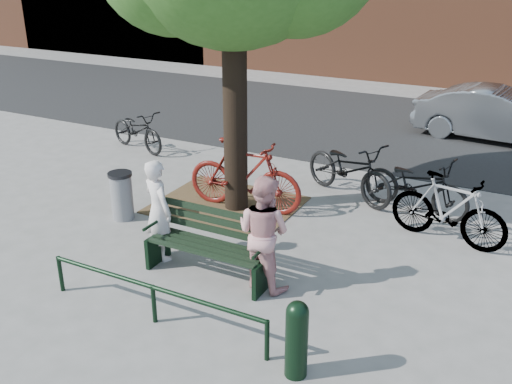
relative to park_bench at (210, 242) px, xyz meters
The scene contains 15 objects.
ground 0.49m from the park_bench, 90.00° to the right, with size 90.00×90.00×0.00m, color gray.
dirt_pit 2.39m from the park_bench, 115.24° to the left, with size 2.40×2.00×0.02m, color brown.
road 8.43m from the park_bench, 90.00° to the left, with size 40.00×7.00×0.01m, color black.
park_bench is the anchor object (origin of this frame).
guard_railing 1.28m from the park_bench, 90.00° to the right, with size 3.06×0.06×0.51m.
person_left 0.94m from the park_bench, behind, with size 0.54×0.36×1.49m, color silver.
person_right 0.83m from the park_bench, ahead, with size 0.76×0.59×1.55m, color tan.
bollard 2.31m from the park_bench, 35.79° to the right, with size 0.24×0.24×0.89m.
litter_bin 2.42m from the park_bench, 159.15° to the left, with size 0.40×0.40×0.81m.
bicycle_a 5.87m from the park_bench, 138.12° to the left, with size 0.61×1.75×0.92m, color black.
bicycle_b 2.23m from the park_bench, 106.80° to the left, with size 0.58×2.07×1.24m, color #55110C.
bicycle_c 3.57m from the park_bench, 77.76° to the left, with size 0.71×2.05×1.08m, color black.
bicycle_d 3.65m from the park_bench, 43.02° to the left, with size 0.51×1.79×1.08m, color gray.
bicycle_e 3.92m from the park_bench, 59.62° to the left, with size 0.66×1.91×1.00m, color black.
parked_car 8.86m from the park_bench, 72.29° to the left, with size 1.31×3.76×1.24m, color slate.
Camera 1 is at (3.73, -5.72, 4.05)m, focal length 40.00 mm.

